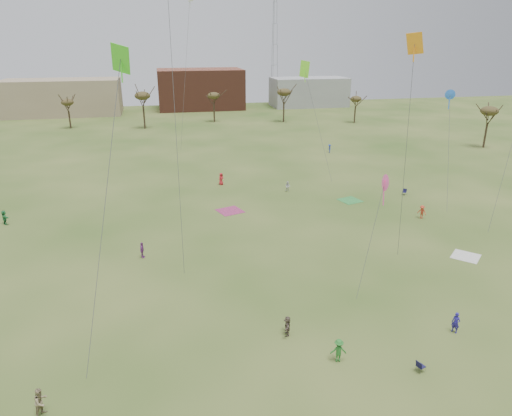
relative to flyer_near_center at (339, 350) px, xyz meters
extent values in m
plane|color=#2B4C17|center=(-2.29, 4.61, -0.86)|extent=(260.00, 260.00, 0.00)
imported|color=#267227|center=(0.00, 0.00, 0.00)|extent=(1.21, 0.83, 1.72)
imported|color=navy|center=(9.92, 1.31, -0.02)|extent=(0.66, 0.73, 1.68)
imported|color=#907E5B|center=(-18.95, -0.97, 0.08)|extent=(1.09, 1.16, 1.89)
imported|color=brown|center=(-2.63, 3.65, -0.08)|extent=(0.75, 1.52, 1.57)
imported|color=#C03C24|center=(20.13, 23.35, -0.02)|extent=(1.16, 1.25, 1.69)
imported|color=#853A8C|center=(-13.55, 19.30, -0.03)|extent=(0.60, 1.04, 1.67)
imported|color=silver|center=(6.77, 37.11, -0.12)|extent=(0.90, 0.82, 1.49)
imported|color=#2B8344|center=(-29.86, 31.94, 0.01)|extent=(1.36, 1.63, 1.75)
imported|color=red|center=(-2.26, 42.38, 0.06)|extent=(1.07, 0.97, 1.84)
imported|color=#203596|center=(21.33, 58.97, -0.06)|extent=(0.69, 1.09, 1.60)
cube|color=silver|center=(18.88, 12.68, -0.86)|extent=(3.61, 3.61, 0.03)
cube|color=#9D3060|center=(-2.73, 30.80, -0.86)|extent=(3.80, 3.80, 0.03)
cube|color=#338D3E|center=(14.11, 31.44, -0.86)|extent=(3.38, 3.38, 0.03)
cube|color=#161439|center=(5.03, -2.15, -0.44)|extent=(0.63, 0.63, 0.04)
cube|color=#161439|center=(4.81, -2.23, -0.21)|extent=(0.28, 0.52, 0.44)
cube|color=#17153C|center=(22.61, 32.10, -0.44)|extent=(0.71, 0.71, 0.04)
cube|color=#17153C|center=(22.77, 32.27, -0.21)|extent=(0.45, 0.44, 0.44)
cone|color=#F04B99|center=(6.14, 7.36, 9.47)|extent=(1.33, 0.10, 1.33)
cube|color=#F04B99|center=(6.14, 7.36, 8.63)|extent=(0.08, 0.08, 2.18)
cylinder|color=#4C4C51|center=(5.02, 6.66, 4.76)|extent=(2.29, 1.44, 9.45)
cylinder|color=#4C4C51|center=(25.75, 17.43, 7.08)|extent=(4.03, 3.06, 14.10)
cube|color=white|center=(-3.88, 66.02, 26.28)|extent=(0.08, 0.08, 2.21)
cylinder|color=#4C4C51|center=(-5.51, 64.75, 13.59)|extent=(3.31, 2.59, 27.11)
cube|color=#80F528|center=(10.62, 43.10, 15.87)|extent=(1.19, 1.19, 2.34)
cube|color=#80F528|center=(10.62, 43.10, 15.05)|extent=(0.08, 0.08, 2.11)
cylinder|color=#4C4C51|center=(12.16, 40.32, 7.96)|extent=(3.13, 5.60, 15.85)
cylinder|color=#4C4C51|center=(-9.61, 14.78, 12.99)|extent=(0.17, 2.85, 25.90)
cone|color=blue|center=(24.78, 27.82, 13.57)|extent=(1.24, 0.09, 1.24)
cube|color=blue|center=(24.78, 27.82, 12.78)|extent=(0.08, 0.08, 2.03)
cylinder|color=#4C4C51|center=(23.92, 25.20, 6.80)|extent=(1.76, 5.28, 13.55)
cube|color=orange|center=(9.72, 11.39, 19.77)|extent=(0.91, 0.91, 1.79)
cube|color=orange|center=(9.72, 11.39, 19.14)|extent=(0.08, 0.08, 1.61)
cylinder|color=#4C4C51|center=(10.49, 12.12, 9.90)|extent=(1.59, 1.51, 19.73)
cube|color=#46D124|center=(-12.97, 5.56, 19.01)|extent=(0.89, 0.89, 1.74)
cube|color=#46D124|center=(-12.97, 5.56, 18.40)|extent=(0.08, 0.08, 1.57)
cylinder|color=#4C4C51|center=(-14.79, 3.10, 9.52)|extent=(3.69, 4.96, 18.99)
cylinder|color=#3A2B1E|center=(-32.29, 96.61, 1.30)|extent=(0.40, 0.40, 4.32)
ellipsoid|color=#473D1E|center=(-32.29, 96.61, 5.47)|extent=(3.02, 3.02, 1.58)
cylinder|color=#3A2B1E|center=(-14.29, 92.61, 1.84)|extent=(0.40, 0.40, 5.40)
ellipsoid|color=#473D1E|center=(-14.29, 92.61, 7.06)|extent=(3.78, 3.78, 1.98)
cylinder|color=#3A2B1E|center=(3.71, 98.61, 1.48)|extent=(0.40, 0.40, 4.68)
ellipsoid|color=#473D1E|center=(3.71, 98.61, 6.00)|extent=(3.28, 3.28, 1.72)
cylinder|color=#3A2B1E|center=(21.71, 94.61, 1.78)|extent=(0.40, 0.40, 5.28)
ellipsoid|color=#473D1E|center=(21.71, 94.61, 6.88)|extent=(3.70, 3.70, 1.94)
cylinder|color=#3A2B1E|center=(39.71, 89.61, 1.24)|extent=(0.40, 0.40, 4.20)
ellipsoid|color=#473D1E|center=(39.71, 89.61, 5.30)|extent=(2.94, 2.94, 1.54)
cylinder|color=#3A2B1E|center=(53.71, 56.61, 1.66)|extent=(0.40, 0.40, 5.04)
ellipsoid|color=#473D1E|center=(53.71, 56.61, 6.53)|extent=(3.53, 3.53, 1.85)
cube|color=#937F60|center=(-37.29, 119.61, 4.14)|extent=(32.00, 14.00, 10.00)
cube|color=brown|center=(2.71, 124.61, 5.14)|extent=(26.00, 16.00, 12.00)
cube|color=gray|center=(37.71, 122.61, 3.64)|extent=(24.00, 12.00, 9.00)
cylinder|color=#9EA3A8|center=(28.61, 129.61, 18.14)|extent=(0.16, 0.16, 38.00)
cylinder|color=#9EA3A8|center=(27.26, 130.39, 18.14)|extent=(0.16, 0.16, 38.00)
cylinder|color=#9EA3A8|center=(27.26, 128.83, 18.14)|extent=(0.16, 0.16, 38.00)
camera|label=1|loc=(-11.03, -24.66, 20.20)|focal=32.44mm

